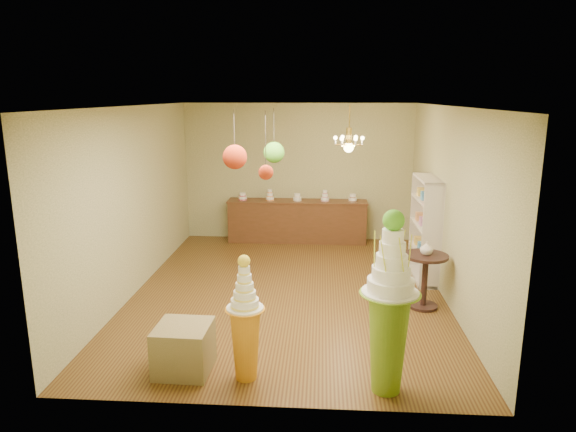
# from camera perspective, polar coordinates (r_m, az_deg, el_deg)

# --- Properties ---
(floor) EXTENTS (6.50, 6.50, 0.00)m
(floor) POSITION_cam_1_polar(r_m,az_deg,el_deg) (8.59, 0.04, -8.32)
(floor) COLOR #573A17
(floor) RESTS_ON ground
(ceiling) EXTENTS (6.50, 6.50, 0.00)m
(ceiling) POSITION_cam_1_polar(r_m,az_deg,el_deg) (7.99, 0.05, 12.12)
(ceiling) COLOR white
(ceiling) RESTS_ON ground
(wall_back) EXTENTS (5.00, 0.04, 3.00)m
(wall_back) POSITION_cam_1_polar(r_m,az_deg,el_deg) (11.35, 1.12, 4.87)
(wall_back) COLOR tan
(wall_back) RESTS_ON ground
(wall_front) EXTENTS (5.00, 0.04, 3.00)m
(wall_front) POSITION_cam_1_polar(r_m,az_deg,el_deg) (5.03, -2.39, -6.05)
(wall_front) COLOR tan
(wall_front) RESTS_ON ground
(wall_left) EXTENTS (0.04, 6.50, 3.00)m
(wall_left) POSITION_cam_1_polar(r_m,az_deg,el_deg) (8.68, -16.66, 1.68)
(wall_left) COLOR tan
(wall_left) RESTS_ON ground
(wall_right) EXTENTS (0.04, 6.50, 3.00)m
(wall_right) POSITION_cam_1_polar(r_m,az_deg,el_deg) (8.38, 17.37, 1.22)
(wall_right) COLOR tan
(wall_right) RESTS_ON ground
(pedestal_green) EXTENTS (0.71, 0.71, 2.04)m
(pedestal_green) POSITION_cam_1_polar(r_m,az_deg,el_deg) (5.67, 11.14, -11.16)
(pedestal_green) COLOR #79A825
(pedestal_green) RESTS_ON floor
(pedestal_orange) EXTENTS (0.54, 0.54, 1.48)m
(pedestal_orange) POSITION_cam_1_polar(r_m,az_deg,el_deg) (5.93, -4.75, -12.75)
(pedestal_orange) COLOR orange
(pedestal_orange) RESTS_ON floor
(burlap_riser) EXTENTS (0.64, 0.64, 0.57)m
(burlap_riser) POSITION_cam_1_polar(r_m,az_deg,el_deg) (6.30, -11.50, -14.20)
(burlap_riser) COLOR olive
(burlap_riser) RESTS_ON floor
(sideboard) EXTENTS (3.04, 0.54, 1.16)m
(sideboard) POSITION_cam_1_polar(r_m,az_deg,el_deg) (11.27, 1.03, -0.48)
(sideboard) COLOR #54301A
(sideboard) RESTS_ON floor
(shelving_unit) EXTENTS (0.33, 1.20, 1.80)m
(shelving_unit) POSITION_cam_1_polar(r_m,az_deg,el_deg) (9.24, 15.02, -1.35)
(shelving_unit) COLOR beige
(shelving_unit) RESTS_ON floor
(round_table) EXTENTS (0.76, 0.76, 0.84)m
(round_table) POSITION_cam_1_polar(r_m,az_deg,el_deg) (8.04, 14.98, -6.19)
(round_table) COLOR black
(round_table) RESTS_ON floor
(vase) EXTENTS (0.21, 0.21, 0.20)m
(vase) POSITION_cam_1_polar(r_m,az_deg,el_deg) (7.92, 15.15, -3.46)
(vase) COLOR beige
(vase) RESTS_ON round_table
(pom_red_left) EXTENTS (0.29, 0.29, 0.70)m
(pom_red_left) POSITION_cam_1_polar(r_m,az_deg,el_deg) (6.20, -5.93, 6.54)
(pom_red_left) COLOR #3E382D
(pom_red_left) RESTS_ON ceiling
(pom_green_mid) EXTENTS (0.28, 0.28, 0.71)m
(pom_green_mid) POSITION_cam_1_polar(r_m,az_deg,el_deg) (6.82, -1.56, 7.09)
(pom_green_mid) COLOR #3E382D
(pom_green_mid) RESTS_ON ceiling
(pom_red_right) EXTENTS (0.17, 0.17, 0.77)m
(pom_red_right) POSITION_cam_1_polar(r_m,az_deg,el_deg) (5.82, -2.48, 4.90)
(pom_red_right) COLOR #3E382D
(pom_red_right) RESTS_ON ceiling
(chandelier) EXTENTS (0.60, 0.60, 0.85)m
(chandelier) POSITION_cam_1_polar(r_m,az_deg,el_deg) (9.30, 6.76, 7.89)
(chandelier) COLOR gold
(chandelier) RESTS_ON ceiling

